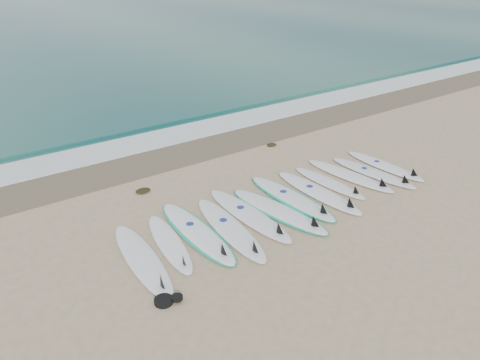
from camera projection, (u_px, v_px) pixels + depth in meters
ground at (284, 205)px, 10.84m from camera, size 120.00×120.00×0.00m
wet_sand_band at (194, 150)px, 13.83m from camera, size 120.00×1.80×0.01m
foam_band at (172, 136)px, 14.84m from camera, size 120.00×1.40×0.04m
wave_crest at (151, 122)px, 15.93m from camera, size 120.00×1.00×0.10m
surfboard_0 at (143, 260)px, 8.78m from camera, size 0.83×2.81×0.35m
surfboard_1 at (170, 244)px, 9.29m from camera, size 0.87×2.39×0.30m
surfboard_2 at (197, 232)px, 9.67m from camera, size 0.78×2.90×0.37m
surfboard_3 at (231, 229)px, 9.76m from camera, size 0.94×2.93×0.37m
surfboard_4 at (250, 215)px, 10.28m from camera, size 0.62×2.88×0.37m
surfboard_5 at (279, 211)px, 10.47m from camera, size 1.05×2.87×0.36m
surfboard_6 at (292, 198)px, 11.02m from camera, size 0.74×2.85×0.36m
surfboard_7 at (320, 193)px, 11.24m from camera, size 0.60×2.79×0.36m
surfboard_8 at (331, 183)px, 11.74m from camera, size 0.58×2.32×0.29m
surfboard_9 at (351, 176)px, 12.10m from camera, size 0.86×2.72×0.34m
surfboard_10 at (375, 173)px, 12.26m from camera, size 0.79×2.61×0.33m
surfboard_11 at (386, 166)px, 12.66m from camera, size 0.56×2.50×0.32m
seaweed_near at (143, 191)px, 11.40m from camera, size 0.37×0.29×0.07m
seaweed_far at (272, 145)px, 14.13m from camera, size 0.32×0.25×0.06m
leash_coil at (167, 300)px, 7.79m from camera, size 0.46×0.36×0.11m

